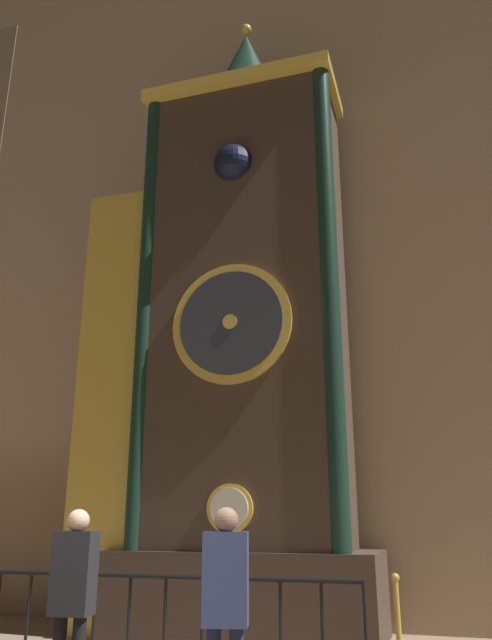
# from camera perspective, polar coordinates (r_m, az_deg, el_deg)

# --- Properties ---
(cathedral_back_wall) EXTENTS (24.00, 0.32, 14.42)m
(cathedral_back_wall) POSITION_cam_1_polar(r_m,az_deg,el_deg) (11.95, 1.44, 10.42)
(cathedral_back_wall) COLOR #997A5B
(cathedral_back_wall) RESTS_ON ground_plane
(clock_tower) EXTENTS (4.49, 1.78, 10.34)m
(clock_tower) POSITION_cam_1_polar(r_m,az_deg,el_deg) (9.85, -2.00, -1.75)
(clock_tower) COLOR #423328
(clock_tower) RESTS_ON ground_plane
(railing_fence) EXTENTS (4.36, 0.05, 0.97)m
(railing_fence) POSITION_cam_1_polar(r_m,az_deg,el_deg) (7.53, -7.45, -25.37)
(railing_fence) COLOR black
(railing_fence) RESTS_ON ground_plane
(visitor_near) EXTENTS (0.36, 0.25, 1.63)m
(visitor_near) POSITION_cam_1_polar(r_m,az_deg,el_deg) (5.90, -15.54, -22.72)
(visitor_near) COLOR black
(visitor_near) RESTS_ON ground_plane
(visitor_far) EXTENTS (0.38, 0.29, 1.63)m
(visitor_far) POSITION_cam_1_polar(r_m,az_deg,el_deg) (5.14, -1.89, -24.08)
(visitor_far) COLOR #1B213A
(visitor_far) RESTS_ON ground_plane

